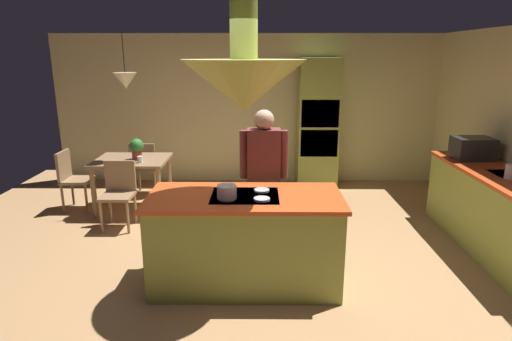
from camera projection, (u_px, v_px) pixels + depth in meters
The scene contains 17 objects.
ground at pixel (246, 272), 4.49m from camera, with size 8.16×8.16×0.00m, color #AD7F51.
wall_back at pixel (252, 110), 7.48m from camera, with size 6.80×0.10×2.55m, color beige.
kitchen_island at pixel (245, 240), 4.17m from camera, with size 1.85×0.87×0.94m.
counter_run_right at pixel (494, 211), 4.92m from camera, with size 0.73×2.33×0.92m.
oven_tower at pixel (317, 124), 7.13m from camera, with size 0.66×0.62×2.16m.
dining_table at pixel (132, 166), 6.16m from camera, with size 1.02×0.85×0.76m.
person_at_island at pixel (264, 173), 4.73m from camera, with size 0.53×0.22×1.64m.
range_hood at pixel (244, 82), 3.78m from camera, with size 1.10×1.10×1.00m.
pendant_light_over_table at pixel (125, 81), 5.85m from camera, with size 0.32×0.32×0.82m.
chair_facing_island at pixel (119, 190), 5.58m from camera, with size 0.40×0.40×0.87m.
chair_by_back_wall at pixel (144, 165), 6.82m from camera, with size 0.40×0.40×0.87m.
chair_at_corner at pixel (72, 176), 6.21m from camera, with size 0.40×0.40×0.87m.
potted_plant_on_table at pixel (137, 148), 6.07m from camera, with size 0.20×0.20×0.30m.
cup_on_table at pixel (140, 159), 5.92m from camera, with size 0.07×0.07×0.09m, color white.
canister_tea at pixel (512, 172), 4.57m from camera, with size 0.14×0.14×0.16m, color silver.
microwave_on_counter at pixel (472, 148), 5.43m from camera, with size 0.46×0.36×0.28m, color #232326.
cooking_pot_on_cooktop at pixel (227, 192), 3.91m from camera, with size 0.18×0.18×0.12m, color #B2B2B7.
Camera 1 is at (0.14, -4.05, 2.21)m, focal length 30.05 mm.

